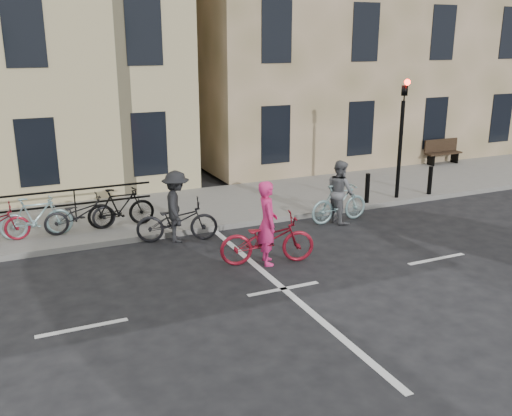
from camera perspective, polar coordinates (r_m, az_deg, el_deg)
name	(u,v)px	position (r m, az deg, el deg)	size (l,w,h in m)	color
ground	(283,289)	(11.81, 2.76, -8.10)	(120.00, 120.00, 0.00)	black
sidewalk	(50,227)	(16.30, -19.94, -1.78)	(46.00, 4.00, 0.15)	slate
building_east	(334,10)	(26.53, 7.79, 19.06)	(14.00, 10.00, 12.00)	#8A7853
traffic_light	(402,124)	(17.96, 14.39, 8.14)	(0.18, 0.30, 3.90)	black
bollard_east	(367,188)	(17.53, 11.07, 1.97)	(0.14, 0.14, 0.90)	black
bollard_west	(430,180)	(19.00, 17.00, 2.67)	(0.14, 0.14, 0.90)	black
bench	(442,151)	(23.88, 18.12, 5.48)	(1.60, 0.41, 0.97)	black
parked_bikes	(12,221)	(15.19, -23.25, -1.19)	(7.25, 1.23, 1.05)	black
cyclist_pink	(267,235)	(12.88, 1.14, -2.74)	(2.28, 1.25, 1.93)	maroon
cyclist_grey	(340,197)	(15.95, 8.36, 1.06)	(1.84, 0.89, 1.75)	#82A7AA
cyclist_dark	(177,214)	(14.42, -7.94, -0.59)	(2.15, 1.31, 1.81)	black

